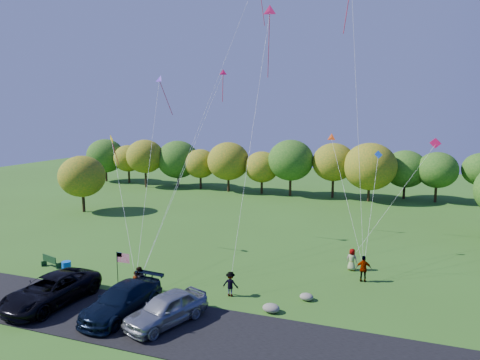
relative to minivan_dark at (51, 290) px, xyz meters
The scene contains 17 objects.
ground 7.62m from the minivan_dark, 31.72° to the left, with size 140.00×140.00×0.00m, color #305D1A.
asphalt_lane 6.50m from the minivan_dark, ahead, with size 44.00×6.00×0.06m, color black.
treeline 40.56m from the minivan_dark, 82.79° to the left, with size 76.11×27.87×8.60m.
minivan_dark is the anchor object (origin of this frame).
minivan_navy 5.06m from the minivan_dark, ahead, with size 2.43×5.97×1.73m, color black.
minivan_silver 8.11m from the minivan_dark, ahead, with size 2.10×5.21×1.77m, color #999DA3.
flyer_a 5.23m from the minivan_dark, 37.44° to the left, with size 0.58×0.38×1.59m, color #4C4C59.
flyer_b 5.45m from the minivan_dark, 35.62° to the left, with size 0.93×0.73×1.92m, color #4C4C59.
flyer_c 11.37m from the minivan_dark, 26.22° to the left, with size 1.08×0.62×1.67m, color #4C4C59.
flyer_d 21.14m from the minivan_dark, 29.82° to the left, with size 1.13×0.47×1.92m, color #4C4C59.
flyer_e 21.42m from the minivan_dark, 35.93° to the left, with size 0.84×0.54×1.71m, color #4C4C59.
park_bench 7.29m from the minivan_dark, 133.83° to the left, with size 1.74×0.75×0.98m.
trash_barrel 5.32m from the minivan_dark, 121.76° to the left, with size 0.66×0.66×1.00m, color blue.
flag_assembly 4.56m from the minivan_dark, 47.85° to the left, with size 1.02×0.66×2.76m.
boulder_near 13.88m from the minivan_dark, 15.26° to the left, with size 1.07×0.84×0.54m, color gray.
boulder_far 16.27m from the minivan_dark, 21.91° to the left, with size 0.89×0.74×0.46m, color slate.
kites_aloft 26.00m from the minivan_dark, 62.56° to the left, with size 25.85×13.11×17.76m.
Camera 1 is at (13.35, -24.03, 11.98)m, focal length 32.00 mm.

